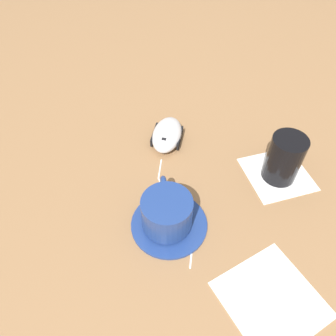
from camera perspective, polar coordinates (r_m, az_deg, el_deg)
ground_plane at (r=0.60m, az=9.28°, el=-6.60°), size 3.00×3.00×0.00m
saucer at (r=0.56m, az=0.20°, el=-9.62°), size 0.13×0.13×0.01m
coffee_cup at (r=0.54m, az=-0.23°, el=-7.57°), size 0.08×0.11×0.06m
computer_mouse at (r=0.69m, az=-0.17°, el=5.84°), size 0.06×0.10×0.04m
mouse_cable at (r=0.59m, az=1.33°, el=-6.65°), size 0.10×0.22×0.00m
napkin_under_glass at (r=0.67m, az=18.47°, el=-0.99°), size 0.16×0.16×0.00m
drinking_glass at (r=0.63m, az=19.56°, el=1.58°), size 0.06×0.06×0.09m
napkin_spare at (r=0.53m, az=17.52°, el=-20.94°), size 0.19×0.19×0.00m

